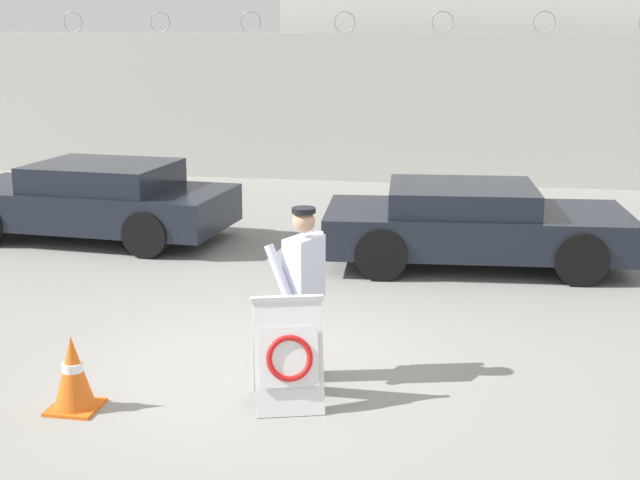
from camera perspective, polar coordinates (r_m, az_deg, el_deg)
ground_plane at (r=9.04m, az=-3.28°, el=-8.20°), size 90.00×90.00×0.00m
perimeter_wall at (r=19.48m, az=4.58°, el=8.40°), size 36.00×0.30×3.65m
building_block at (r=24.76m, az=9.67°, el=11.66°), size 8.68×7.96×5.19m
barricade_sign at (r=8.05m, az=-2.06°, el=-7.17°), size 0.78×0.81×1.02m
security_guard at (r=8.51m, az=-1.06°, el=-2.92°), size 0.54×0.59×1.69m
traffic_cone_near at (r=8.30m, az=-15.53°, el=-8.21°), size 0.44×0.44×0.69m
parked_car_front_coupe at (r=14.68m, az=-14.24°, el=2.51°), size 4.54×2.26×1.23m
parked_car_rear_sedan at (r=12.83m, az=9.76°, el=1.05°), size 4.38×2.29×1.16m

